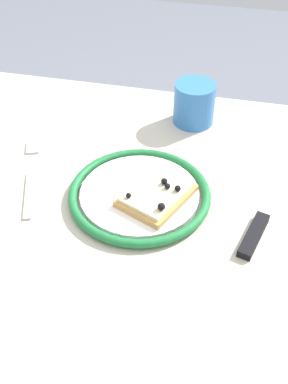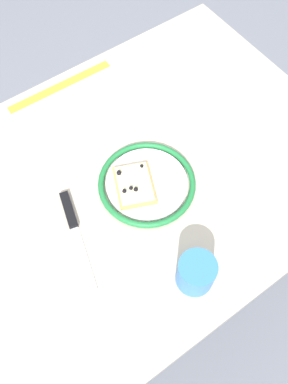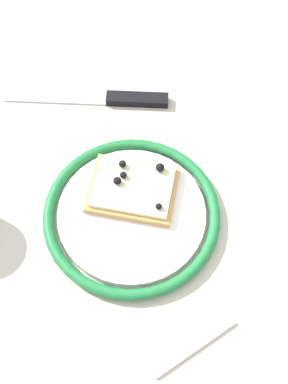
# 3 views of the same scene
# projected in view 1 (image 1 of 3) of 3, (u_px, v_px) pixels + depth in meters

# --- Properties ---
(dining_table) EXTENTS (1.11, 0.76, 0.76)m
(dining_table) POSITION_uv_depth(u_px,v_px,m) (160.00, 263.00, 0.76)
(dining_table) COLOR #BCB29E
(dining_table) RESTS_ON ground_plane
(plate) EXTENTS (0.22, 0.22, 0.02)m
(plate) POSITION_uv_depth(u_px,v_px,m) (140.00, 194.00, 0.72)
(plate) COLOR white
(plate) RESTS_ON dining_table
(pizza_slice_near) EXTENTS (0.12, 0.13, 0.03)m
(pizza_slice_near) POSITION_uv_depth(u_px,v_px,m) (157.00, 194.00, 0.71)
(pizza_slice_near) COLOR tan
(pizza_slice_near) RESTS_ON plate
(knife) EXTENTS (0.08, 0.24, 0.01)m
(knife) POSITION_uv_depth(u_px,v_px,m) (261.00, 221.00, 0.68)
(knife) COLOR silver
(knife) RESTS_ON dining_table
(fork) EXTENTS (0.09, 0.19, 0.00)m
(fork) POSITION_uv_depth(u_px,v_px,m) (30.00, 176.00, 0.77)
(fork) COLOR beige
(fork) RESTS_ON dining_table
(cup) EXTENTS (0.08, 0.08, 0.08)m
(cup) POSITION_uv_depth(u_px,v_px,m) (194.00, 103.00, 0.87)
(cup) COLOR #3372BF
(cup) RESTS_ON dining_table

